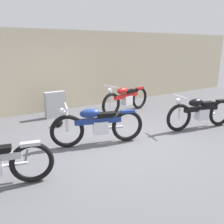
% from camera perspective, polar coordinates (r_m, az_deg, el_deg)
% --- Properties ---
extents(ground_plane, '(40.00, 40.00, 0.00)m').
position_cam_1_polar(ground_plane, '(5.55, 1.29, -7.35)').
color(ground_plane, '#56565B').
extents(building_wall, '(18.00, 0.30, 2.70)m').
position_cam_1_polar(building_wall, '(8.45, -12.78, 9.77)').
color(building_wall, beige).
rests_on(building_wall, ground_plane).
extents(stone_marker, '(0.63, 0.20, 0.82)m').
position_cam_1_polar(stone_marker, '(7.55, -13.61, 1.75)').
color(stone_marker, '#9E9EA3').
rests_on(stone_marker, ground_plane).
extents(helmet, '(0.24, 0.24, 0.24)m').
position_cam_1_polar(helmet, '(6.73, -12.84, -2.44)').
color(helmet, black).
rests_on(helmet, ground_plane).
extents(motorcycle_black, '(2.08, 0.71, 0.95)m').
position_cam_1_polar(motorcycle_black, '(6.76, 20.56, -0.03)').
color(motorcycle_black, black).
rests_on(motorcycle_black, ground_plane).
extents(motorcycle_blue, '(2.07, 0.85, 0.96)m').
position_cam_1_polar(motorcycle_blue, '(5.31, -3.56, -3.12)').
color(motorcycle_blue, black).
rests_on(motorcycle_blue, ground_plane).
extents(motorcycle_red, '(2.16, 0.75, 0.98)m').
position_cam_1_polar(motorcycle_red, '(7.88, 3.37, 3.25)').
color(motorcycle_red, black).
rests_on(motorcycle_red, ground_plane).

